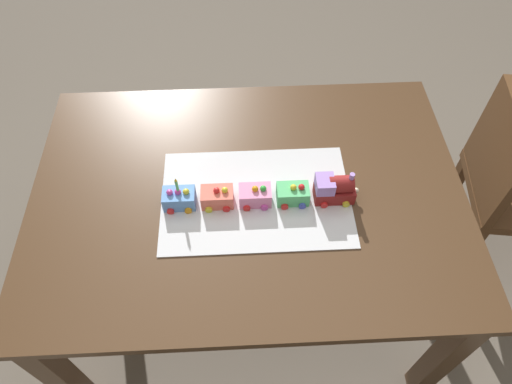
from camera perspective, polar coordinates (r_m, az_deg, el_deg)
ground_plane at (r=2.14m, az=-0.71°, el=-11.76°), size 8.00×8.00×0.00m
dining_table at (r=1.59m, az=-0.93°, el=-2.14°), size 1.40×1.00×0.74m
chair at (r=2.10m, az=28.36°, el=0.65°), size 0.45×0.45×0.86m
cake_board at (r=1.48m, az=-0.00°, el=-0.74°), size 0.60×0.40×0.00m
cake_locomotive at (r=1.46m, az=9.58°, el=0.41°), size 0.14×0.08×0.12m
cake_car_tanker_mint_green at (r=1.46m, az=4.54°, el=-0.22°), size 0.10×0.08×0.07m
cake_car_gondola_bubblegum at (r=1.45m, az=-0.09°, el=-0.41°), size 0.10×0.08×0.07m
cake_car_hopper_coral at (r=1.45m, az=-4.75°, el=-0.59°), size 0.10×0.08×0.07m
cake_car_caboose_sky_blue at (r=1.46m, az=-9.38°, el=-0.75°), size 0.10×0.08×0.07m
birthday_candle at (r=1.41m, az=-9.70°, el=0.92°), size 0.01×0.01×0.06m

